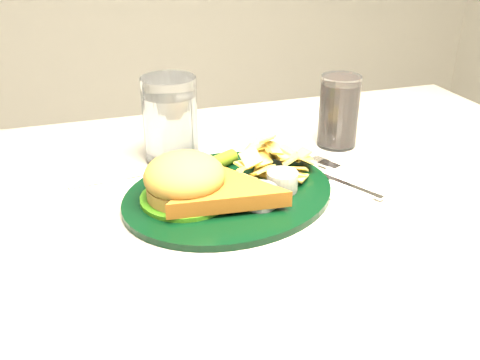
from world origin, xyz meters
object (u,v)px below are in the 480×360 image
object	(u,v)px
water_glass	(170,120)
fork_napkin	(346,183)
cola_glass	(339,111)
dinner_plate	(229,175)

from	to	relation	value
water_glass	fork_napkin	bearing A→B (deg)	-38.11
water_glass	fork_napkin	distance (m)	0.29
water_glass	cola_glass	world-z (taller)	water_glass
dinner_plate	cola_glass	world-z (taller)	cola_glass
dinner_plate	fork_napkin	xyz separation A→B (m)	(0.17, -0.02, -0.03)
dinner_plate	fork_napkin	bearing A→B (deg)	-25.99
cola_glass	fork_napkin	size ratio (longest dim) A/B	0.83
cola_glass	fork_napkin	bearing A→B (deg)	-111.91
dinner_plate	cola_glass	bearing A→B (deg)	9.12
dinner_plate	cola_glass	distance (m)	0.27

